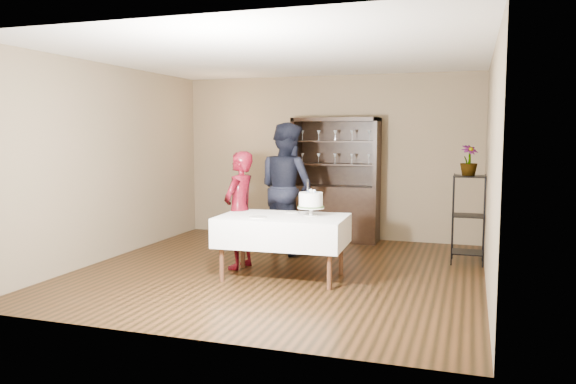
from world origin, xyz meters
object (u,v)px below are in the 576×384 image
Objects in this scene: plant_etagere at (468,215)px; cake_table at (283,231)px; potted_plant at (469,160)px; cake at (311,201)px; woman at (240,210)px; china_hutch at (336,200)px; man at (287,188)px.

plant_etagere is 0.77× the size of cake_table.
potted_plant is (2.11, 1.48, 0.81)m from cake_table.
cake is (-1.81, -1.38, 0.29)m from plant_etagere.
cake is (1.01, -0.18, 0.18)m from woman.
china_hutch is 1.05× the size of man.
cake_table is (-0.04, -2.56, -0.08)m from china_hutch.
china_hutch is at bearing -80.94° from man.
potted_plant reaches higher than woman.
man is 4.29× the size of cake.
woman is at bearing 169.90° from cake.
cake_table is 3.80× the size of potted_plant.
man is (-0.42, 1.43, 0.37)m from cake_table.
china_hutch is at bearing 88.99° from cake_table.
cake_table is 1.02× the size of woman.
potted_plant is at bearing 121.77° from woman.
china_hutch reaches higher than potted_plant.
plant_etagere is 3.07m from woman.
woman reaches higher than cake_table.
china_hutch is 1.26m from man.
woman reaches higher than cake.
cake_table is 1.53m from man.
cake is at bearing 89.04° from woman.
man is 2.56m from potted_plant.
woman is 3.10m from potted_plant.
man is 4.65× the size of potted_plant.
plant_etagere is at bearing -26.83° from china_hutch.
woman is at bearing -157.37° from potted_plant.
cake is (0.73, -1.29, -0.02)m from man.
potted_plant is (2.80, 1.17, 0.63)m from woman.
man reaches higher than plant_etagere.
man reaches higher than potted_plant.
plant_etagere is 2.29m from cake.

